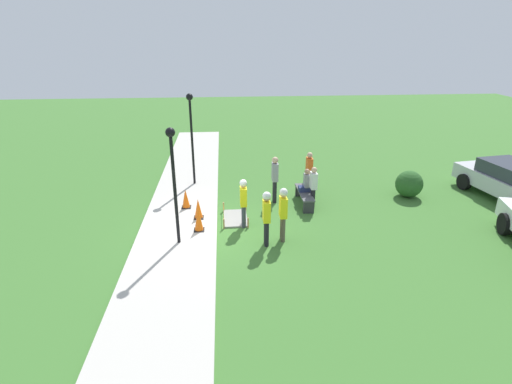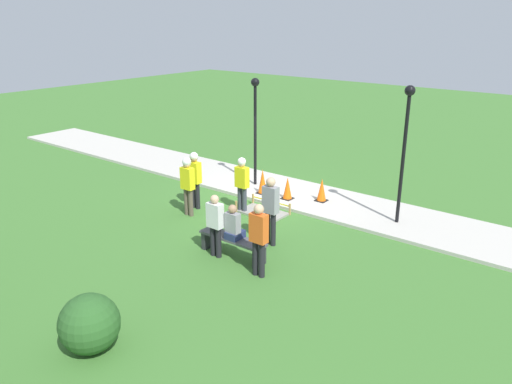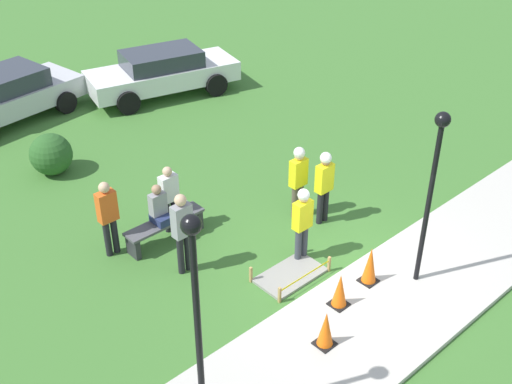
{
  "view_description": "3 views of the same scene",
  "coord_description": "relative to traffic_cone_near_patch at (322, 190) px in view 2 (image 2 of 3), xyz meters",
  "views": [
    {
      "loc": [
        12.01,
        0.33,
        6.2
      ],
      "look_at": [
        -1.45,
        1.43,
        0.78
      ],
      "focal_mm": 28.0,
      "sensor_mm": 36.0,
      "label": 1
    },
    {
      "loc": [
        -9.31,
        11.75,
        5.62
      ],
      "look_at": [
        -1.25,
        1.47,
        1.0
      ],
      "focal_mm": 35.0,
      "sensor_mm": 36.0,
      "label": 2
    },
    {
      "loc": [
        -8.18,
        -6.34,
        8.35
      ],
      "look_at": [
        -0.46,
        2.12,
        1.17
      ],
      "focal_mm": 45.0,
      "sensor_mm": 36.0,
      "label": 3
    }
  ],
  "objects": [
    {
      "name": "ground_plane",
      "position": [
        1.82,
        1.16,
        -0.46
      ],
      "size": [
        60.0,
        60.0,
        0.0
      ],
      "primitive_type": "plane",
      "color": "#3D702D"
    },
    {
      "name": "sidewalk",
      "position": [
        1.82,
        -0.13,
        -0.41
      ],
      "size": [
        28.0,
        2.57,
        0.1
      ],
      "color": "#BCB7AD",
      "rests_on": "ground_plane"
    },
    {
      "name": "traffic_cone_near_patch",
      "position": [
        0.0,
        0.0,
        0.0
      ],
      "size": [
        0.34,
        0.34,
        0.73
      ],
      "color": "black",
      "rests_on": "sidewalk"
    },
    {
      "name": "person_seated_on_bench",
      "position": [
        -0.26,
        4.56,
        0.4
      ],
      "size": [
        0.36,
        0.44,
        0.89
      ],
      "color": "navy",
      "rests_on": "park_bench"
    },
    {
      "name": "worker_supervisor",
      "position": [
        1.53,
        2.07,
        0.55
      ],
      "size": [
        0.4,
        0.25,
        1.71
      ],
      "color": "#383D47",
      "rests_on": "ground_plane"
    },
    {
      "name": "worker_assistant",
      "position": [
        2.87,
        2.71,
        0.6
      ],
      "size": [
        0.4,
        0.26,
        1.78
      ],
      "color": "black",
      "rests_on": "ground_plane"
    },
    {
      "name": "shrub_rounded_near",
      "position": [
        -0.6,
        8.84,
        0.08
      ],
      "size": [
        1.08,
        1.08,
        1.08
      ],
      "color": "#285623",
      "rests_on": "ground_plane"
    },
    {
      "name": "lamppost_near",
      "position": [
        2.67,
        -0.01,
        2.04
      ],
      "size": [
        0.28,
        0.28,
        3.63
      ],
      "color": "black",
      "rests_on": "sidewalk"
    },
    {
      "name": "bystander_in_white_shirt",
      "position": [
        -0.5,
        3.39,
        0.59
      ],
      "size": [
        0.4,
        0.24,
        1.83
      ],
      "color": "black",
      "rests_on": "ground_plane"
    },
    {
      "name": "traffic_cone_sidewalk_edge",
      "position": [
        1.9,
        0.57,
        0.04
      ],
      "size": [
        0.34,
        0.34,
        0.81
      ],
      "color": "black",
      "rests_on": "sidewalk"
    },
    {
      "name": "worker_trainee",
      "position": [
        2.62,
        3.26,
        0.6
      ],
      "size": [
        0.4,
        0.26,
        1.78
      ],
      "color": "brown",
      "rests_on": "ground_plane"
    },
    {
      "name": "traffic_cone_far_patch",
      "position": [
        0.95,
        0.51,
        -0.01
      ],
      "size": [
        0.34,
        0.34,
        0.72
      ],
      "color": "black",
      "rests_on": "sidewalk"
    },
    {
      "name": "bystander_in_orange_shirt",
      "position": [
        -1.28,
        4.89,
        0.54
      ],
      "size": [
        0.4,
        0.23,
        1.75
      ],
      "color": "black",
      "rests_on": "ground_plane"
    },
    {
      "name": "lamppost_far",
      "position": [
        -2.58,
        0.15,
        2.16
      ],
      "size": [
        0.28,
        0.28,
        3.83
      ],
      "color": "black",
      "rests_on": "sidewalk"
    },
    {
      "name": "bystander_in_gray_shirt",
      "position": [
        0.15,
        4.76,
        0.44
      ],
      "size": [
        0.4,
        0.22,
        1.61
      ],
      "color": "black",
      "rests_on": "ground_plane"
    },
    {
      "name": "wet_concrete_patch",
      "position": [
        0.95,
        1.8,
        -0.42
      ],
      "size": [
        1.45,
        0.87,
        0.36
      ],
      "color": "gray",
      "rests_on": "ground_plane"
    },
    {
      "name": "park_bench",
      "position": [
        -0.18,
        4.51,
        -0.1
      ],
      "size": [
        1.85,
        0.44,
        0.52
      ],
      "color": "#2D2D33",
      "rests_on": "ground_plane"
    }
  ]
}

